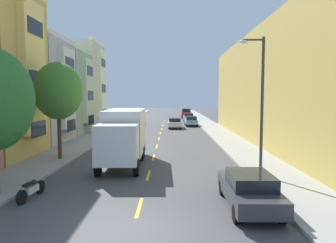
{
  "coord_description": "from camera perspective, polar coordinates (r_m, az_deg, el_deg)",
  "views": [
    {
      "loc": [
        1.25,
        -9.79,
        4.38
      ],
      "look_at": [
        0.95,
        22.22,
        1.79
      ],
      "focal_mm": 32.64,
      "sensor_mm": 36.0,
      "label": 1
    }
  ],
  "objects": [
    {
      "name": "lane_centerline_dashes",
      "position": [
        34.59,
        -1.54,
        -2.65
      ],
      "size": [
        0.14,
        47.2,
        0.01
      ],
      "color": "yellow",
      "rests_on": "ground_plane"
    },
    {
      "name": "delivery_box_truck",
      "position": [
        20.03,
        -8.26,
        -2.34
      ],
      "size": [
        2.58,
        7.43,
        3.52
      ],
      "color": "white",
      "rests_on": "ground_plane"
    },
    {
      "name": "moving_white_sedan",
      "position": [
        42.93,
        1.27,
        -0.24
      ],
      "size": [
        1.8,
        4.5,
        1.43
      ],
      "color": "silver",
      "rests_on": "ground_plane"
    },
    {
      "name": "parked_hatchback_silver",
      "position": [
        54.46,
        3.85,
        0.79
      ],
      "size": [
        1.77,
        4.01,
        1.5
      ],
      "color": "#B2B5BA",
      "rests_on": "ground_plane"
    },
    {
      "name": "apartment_block_opposite",
      "position": [
        32.3,
        23.33,
        5.77
      ],
      "size": [
        10.0,
        36.0,
        10.49
      ],
      "primitive_type": "cube",
      "color": "tan",
      "rests_on": "ground_plane"
    },
    {
      "name": "parked_motorcycle",
      "position": [
        14.67,
        -24.15,
        -11.49
      ],
      "size": [
        0.62,
        2.05,
        0.9
      ],
      "color": "black",
      "rests_on": "ground_plane"
    },
    {
      "name": "ground_plane",
      "position": [
        40.05,
        -1.26,
        -1.66
      ],
      "size": [
        160.0,
        160.0,
        0.0
      ],
      "primitive_type": "plane",
      "color": "#424244"
    },
    {
      "name": "street_lamp",
      "position": [
        16.92,
        16.73,
        4.4
      ],
      "size": [
        1.35,
        0.28,
        7.36
      ],
      "color": "#38383D",
      "rests_on": "sidewalk_right"
    },
    {
      "name": "townhouse_fifth_cream",
      "position": [
        45.56,
        -19.43,
        6.2
      ],
      "size": [
        11.85,
        6.91,
        12.09
      ],
      "color": "beige",
      "rests_on": "ground_plane"
    },
    {
      "name": "townhouse_fourth_sage",
      "position": [
        38.81,
        -22.59,
        4.81
      ],
      "size": [
        11.31,
        6.91,
        9.9
      ],
      "color": "#99AD8E",
      "rests_on": "ground_plane"
    },
    {
      "name": "parked_sedan_charcoal",
      "position": [
        12.72,
        14.9,
        -12.12
      ],
      "size": [
        1.82,
        4.51,
        1.43
      ],
      "color": "#333338",
      "rests_on": "ground_plane"
    },
    {
      "name": "sidewalk_left",
      "position": [
        38.94,
        -11.86,
        -1.84
      ],
      "size": [
        3.2,
        120.0,
        0.14
      ],
      "primitive_type": "cube",
      "color": "#99968E",
      "rests_on": "ground_plane"
    },
    {
      "name": "street_tree_second",
      "position": [
        22.1,
        -19.81,
        5.35
      ],
      "size": [
        3.22,
        3.22,
        6.58
      ],
      "color": "#47331E",
      "rests_on": "sidewalk_left"
    },
    {
      "name": "parked_suv_red",
      "position": [
        64.1,
        3.4,
        1.57
      ],
      "size": [
        1.98,
        4.81,
        1.93
      ],
      "color": "#AD1E1E",
      "rests_on": "ground_plane"
    },
    {
      "name": "parked_pickup_black",
      "position": [
        49.96,
        -6.05,
        0.51
      ],
      "size": [
        2.09,
        5.33,
        1.73
      ],
      "color": "black",
      "rests_on": "ground_plane"
    },
    {
      "name": "sidewalk_right",
      "position": [
        38.48,
        9.28,
        -1.88
      ],
      "size": [
        3.2,
        120.0,
        0.14
      ],
      "primitive_type": "cube",
      "color": "#99968E",
      "rests_on": "ground_plane"
    },
    {
      "name": "parked_wagon_orange",
      "position": [
        37.21,
        -7.93,
        -0.94
      ],
      "size": [
        1.85,
        4.71,
        1.5
      ],
      "color": "orange",
      "rests_on": "ground_plane"
    },
    {
      "name": "parked_hatchback_sky",
      "position": [
        46.22,
        4.3,
        0.1
      ],
      "size": [
        1.83,
        4.04,
        1.5
      ],
      "color": "#7A9EC6",
      "rests_on": "ground_plane"
    }
  ]
}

